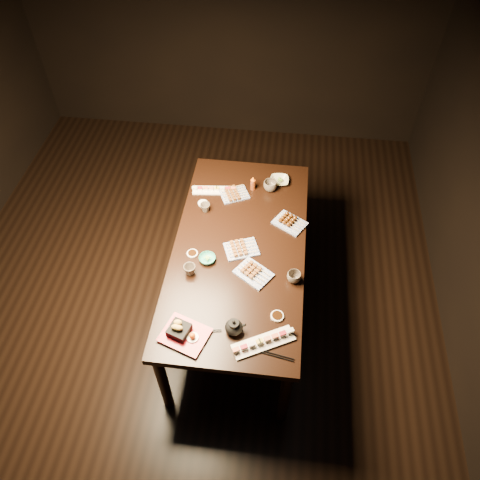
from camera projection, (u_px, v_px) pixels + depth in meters
The scene contains 23 objects.
ground at pixel (187, 317), 3.71m from camera, with size 5.00×5.00×0.00m, color black.
dining_table at pixel (239, 279), 3.49m from camera, with size 0.90×1.80×0.75m, color black.
sushi_platter_near at pixel (263, 341), 2.71m from camera, with size 0.37×0.10×0.05m, color white, non-canonical shape.
sushi_platter_far at pixel (214, 189), 3.56m from camera, with size 0.32×0.09×0.04m, color white, non-canonical shape.
yakitori_plate_center at pixel (241, 247), 3.17m from camera, with size 0.22×0.16×0.06m, color #828EB6, non-canonical shape.
yakitori_plate_right at pixel (254, 271), 3.03m from camera, with size 0.23×0.17×0.06m, color #828EB6, non-canonical shape.
yakitori_plate_left at pixel (234, 193), 3.52m from camera, with size 0.20×0.15×0.05m, color #828EB6, non-canonical shape.
tsukune_plate at pixel (290, 221), 3.33m from camera, with size 0.22×0.16×0.06m, color #828EB6, non-canonical shape.
edamame_bowl_green at pixel (207, 259), 3.12m from camera, with size 0.11×0.11×0.04m, color teal.
edamame_bowl_cream at pixel (280, 181), 3.62m from camera, with size 0.14×0.14×0.03m, color beige.
tempura_tray at pixel (184, 332), 2.72m from camera, with size 0.27×0.21×0.10m, color black, non-canonical shape.
teacup_near_left at pixel (190, 270), 3.03m from camera, with size 0.08×0.08×0.07m, color #52483F.
teacup_mid_right at pixel (294, 277), 3.00m from camera, with size 0.09×0.09×0.07m, color #52483F.
teacup_far_left at pixel (205, 208), 3.41m from camera, with size 0.07×0.07×0.07m, color #52483F.
teacup_far_right at pixel (270, 186), 3.55m from camera, with size 0.10×0.10×0.08m, color #52483F.
teapot at pixel (234, 326), 2.74m from camera, with size 0.13×0.13×0.11m, color black, non-canonical shape.
condiment_bottle at pixel (253, 183), 3.54m from camera, with size 0.04×0.04×0.12m, color maroon.
sauce_dish_west at pixel (192, 254), 3.16m from camera, with size 0.07×0.07×0.01m, color white.
sauce_dish_east at pixel (286, 218), 3.38m from camera, with size 0.07×0.07×0.01m, color white.
sauce_dish_se at pixel (277, 316), 2.84m from camera, with size 0.08×0.08×0.01m, color white.
sauce_dish_nw at pixel (203, 203), 3.47m from camera, with size 0.07×0.07×0.01m, color white.
chopsticks_near at pixel (202, 331), 2.78m from camera, with size 0.23×0.02×0.01m, color black, non-canonical shape.
chopsticks_se at pixel (274, 355), 2.68m from camera, with size 0.24×0.02×0.01m, color black, non-canonical shape.
Camera 1 is at (0.65, -1.88, 3.22)m, focal length 35.00 mm.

